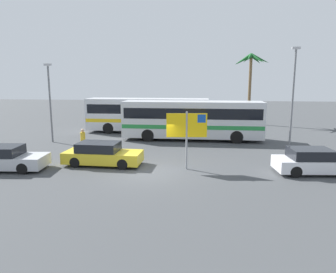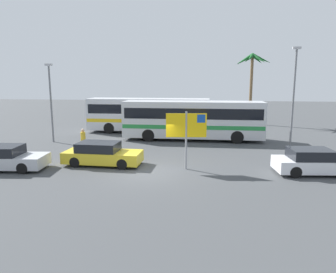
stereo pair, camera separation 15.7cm
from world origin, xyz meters
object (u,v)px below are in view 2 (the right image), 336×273
Objects in this scene: bus_front_coach at (193,118)px; bus_rear_coach at (149,113)px; ferry_sign at (187,128)px; car_white at (313,162)px; pedestrian_crossing_lot at (83,139)px; car_silver at (3,158)px; car_yellow at (102,154)px.

bus_front_coach and bus_rear_coach have the same top height.
ferry_sign reaches higher than bus_front_coach.
ferry_sign is (0.05, -8.67, 0.54)m from bus_front_coach.
car_white is 2.45× the size of pedestrian_crossing_lot.
car_silver is (-10.06, -1.27, -1.69)m from ferry_sign.
bus_front_coach is 2.41× the size of car_silver.
car_silver and car_yellow have the same top height.
car_silver is 5.04m from pedestrian_crossing_lot.
bus_front_coach is 9.20m from pedestrian_crossing_lot.
ferry_sign is 0.71× the size of car_yellow.
bus_front_coach is 1.00× the size of bus_rear_coach.
pedestrian_crossing_lot is (-2.10, 2.46, 0.37)m from car_yellow.
pedestrian_crossing_lot is at bearing 152.21° from ferry_sign.
bus_rear_coach is at bearing 61.46° from car_silver.
car_white is 13.98m from pedestrian_crossing_lot.
pedestrian_crossing_lot is at bearing 162.86° from car_white.
car_silver is 1.04× the size of car_yellow.
car_silver and car_white have the same top height.
ferry_sign is at bearing -70.10° from bus_rear_coach.
bus_rear_coach is 3.53× the size of ferry_sign.
car_silver is at bearing -135.17° from bus_front_coach.
bus_rear_coach is (-4.29, 3.32, 0.00)m from bus_front_coach.
ferry_sign is 0.68× the size of car_silver.
car_silver is at bearing 86.82° from pedestrian_crossing_lot.
bus_rear_coach is 2.70× the size of car_white.
pedestrian_crossing_lot reaches higher than car_yellow.
ferry_sign is 6.85m from car_white.
bus_rear_coach reaches higher than car_silver.
bus_front_coach is at bearing 39.60° from car_silver.
car_yellow is (-4.90, -8.37, -1.15)m from bus_front_coach.
car_white is (6.64, -0.05, -1.69)m from ferry_sign.
ferry_sign is at bearing -167.76° from pedestrian_crossing_lot.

